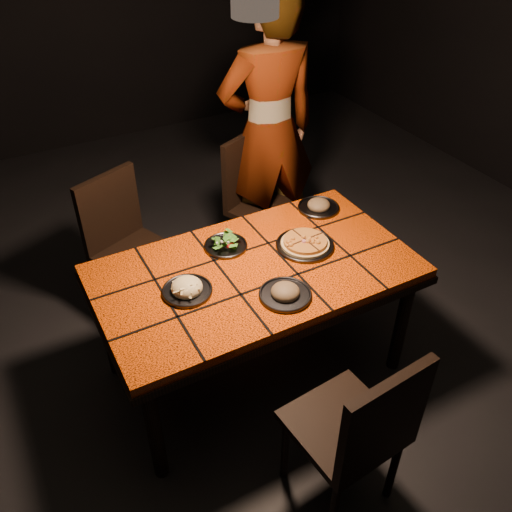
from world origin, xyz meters
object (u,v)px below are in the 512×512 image
diner (268,132)px  plate_pasta (187,289)px  dining_table (255,279)px  plate_pizza (305,244)px  chair_near (360,429)px  chair_far_left (125,239)px  chair_far_right (257,194)px

diner → plate_pasta: bearing=49.6°
dining_table → plate_pasta: size_ratio=6.68×
dining_table → plate_pizza: (0.32, 0.03, 0.10)m
dining_table → plate_pizza: plate_pizza is taller
chair_near → plate_pizza: size_ratio=3.08×
chair_far_left → plate_pizza: 1.15m
dining_table → diner: bearing=57.4°
chair_far_right → diner: 0.43m
chair_far_right → plate_pasta: (-0.89, -0.94, 0.22)m
chair_near → chair_far_right: chair_far_right is taller
dining_table → chair_far_left: 0.98m
chair_near → plate_pizza: 1.02m
dining_table → chair_far_right: bearing=61.0°
chair_near → chair_far_left: 1.83m
diner → plate_pizza: diner is taller
chair_far_right → plate_pizza: bearing=-127.2°
plate_pizza → plate_pasta: bearing=-176.3°
chair_near → chair_far_right: size_ratio=1.00×
dining_table → chair_near: size_ratio=1.70×
chair_near → diner: diner is taller
dining_table → chair_near: chair_near is taller
chair_near → plate_pasta: (-0.37, 0.90, 0.23)m
chair_far_right → diner: (0.12, 0.07, 0.40)m
dining_table → plate_pasta: plate_pasta is taller
diner → plate_pizza: (-0.32, -0.96, -0.18)m
chair_far_left → chair_far_right: size_ratio=0.98×
plate_pizza → plate_pasta: plate_pasta is taller
chair_near → diner: (0.64, 1.91, 0.40)m
chair_far_left → diner: diner is taller
plate_pizza → dining_table: bearing=-174.3°
dining_table → plate_pasta: 0.39m
chair_far_left → plate_pasta: size_ratio=3.86×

